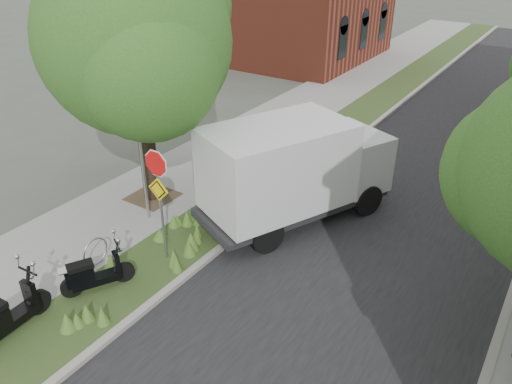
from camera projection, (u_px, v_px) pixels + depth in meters
ground at (193, 292)px, 12.14m from camera, size 120.00×120.00×0.00m
sidewalk_near at (266, 128)px, 21.47m from camera, size 3.50×60.00×0.12m
verge at (323, 142)px, 20.14m from camera, size 2.00×60.00×0.12m
kerb_near at (346, 147)px, 19.66m from camera, size 0.20×60.00×0.13m
road at (435, 170)px, 18.00m from camera, size 7.00×60.00×0.01m
street_tree_main at (136, 49)px, 13.89m from camera, size 6.21×5.54×7.66m
bare_post at (142, 157)px, 13.98m from camera, size 0.08×0.08×4.00m
bike_hoop at (95, 252)px, 12.76m from camera, size 0.06×0.78×0.77m
sign_assembly at (158, 184)px, 12.12m from camera, size 0.94×0.08×3.22m
scooter_near at (2, 321)px, 10.45m from camera, size 0.49×1.97×0.94m
scooter_far at (89, 277)px, 11.81m from camera, size 0.99×1.60×0.84m
box_truck at (293, 167)px, 14.32m from camera, size 4.37×6.18×2.62m
utility_cabinet at (272, 134)px, 19.07m from camera, size 1.13×0.95×1.29m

